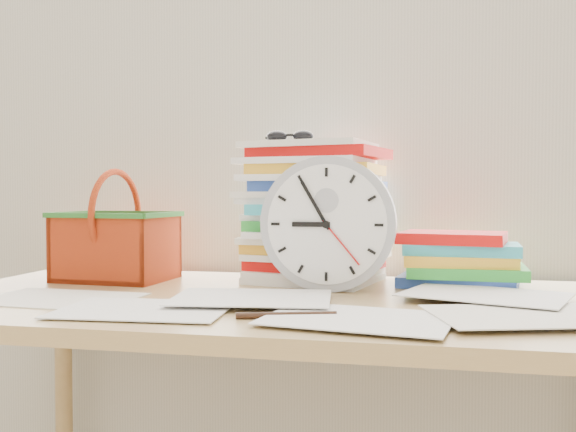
% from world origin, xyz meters
% --- Properties ---
extents(curtain, '(2.40, 0.01, 2.50)m').
position_xyz_m(curtain, '(0.00, 1.98, 1.30)').
color(curtain, beige).
rests_on(curtain, room_shell).
extents(desk, '(1.40, 0.70, 0.75)m').
position_xyz_m(desk, '(0.00, 1.60, 0.68)').
color(desk, '#A9864F').
rests_on(desk, ground).
extents(paper_stack, '(0.35, 0.30, 0.32)m').
position_xyz_m(paper_stack, '(0.02, 1.84, 0.91)').
color(paper_stack, white).
rests_on(paper_stack, desk).
extents(clock, '(0.28, 0.06, 0.28)m').
position_xyz_m(clock, '(0.08, 1.70, 0.89)').
color(clock, '#A4A7AF').
rests_on(clock, desk).
extents(sunglasses, '(0.13, 0.11, 0.03)m').
position_xyz_m(sunglasses, '(-0.03, 1.82, 1.08)').
color(sunglasses, black).
rests_on(sunglasses, paper_stack).
extents(book_stack, '(0.28, 0.22, 0.12)m').
position_xyz_m(book_stack, '(0.35, 1.82, 0.81)').
color(book_stack, white).
rests_on(book_stack, desk).
extents(basket, '(0.26, 0.21, 0.25)m').
position_xyz_m(basket, '(-0.42, 1.76, 0.88)').
color(basket, '#BB3912').
rests_on(basket, desk).
extents(pen, '(0.16, 0.06, 0.01)m').
position_xyz_m(pen, '(0.06, 1.39, 0.76)').
color(pen, black).
rests_on(pen, desk).
extents(scattered_papers, '(1.26, 0.42, 0.02)m').
position_xyz_m(scattered_papers, '(0.00, 1.60, 0.76)').
color(scattered_papers, white).
rests_on(scattered_papers, desk).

